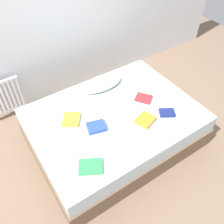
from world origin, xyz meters
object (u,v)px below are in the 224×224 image
Objects in this scene: radiator at (2,98)px; textbook_green at (91,167)px; textbook_blue at (96,127)px; textbook_navy at (167,113)px; pillow at (101,83)px; bed at (114,127)px; textbook_orange at (145,120)px; textbook_yellow at (71,119)px; textbook_red at (143,98)px.

textbook_green is at bearing -75.62° from radiator.
textbook_blue is 1.16× the size of textbook_navy.
radiator is 1.37m from pillow.
bed is 10.03× the size of textbook_orange.
textbook_yellow is at bearing 108.10° from textbook_green.
textbook_red is (0.75, 0.09, -0.01)m from textbook_blue.
bed is 0.68m from textbook_navy.
textbook_red is (0.45, 0.01, 0.27)m from bed.
textbook_yellow is (-0.18, 0.26, -0.00)m from textbook_blue.
textbook_red is at bearing 132.01° from textbook_navy.
textbook_navy is (0.52, -0.35, 0.27)m from bed.
textbook_orange is 1.00× the size of textbook_red.
textbook_yellow is at bearing 126.15° from textbook_orange.
pillow is (1.18, -0.69, 0.19)m from radiator.
textbook_blue is 0.76m from textbook_red.
pillow is at bearing -30.23° from radiator.
textbook_green is (-0.83, -0.18, -0.01)m from textbook_orange.
bed is 3.61× the size of radiator.
textbook_green is at bearing -100.11° from textbook_red.
bed is 10.07× the size of textbook_red.
pillow reaches higher than textbook_orange.
textbook_blue is 0.32m from textbook_yellow.
textbook_blue reaches higher than textbook_green.
radiator is 2.20m from textbook_navy.
bed is 9.75× the size of textbook_blue.
textbook_yellow is (0.13, 0.67, 0.00)m from textbook_green.
textbook_orange is 0.85m from textbook_green.
textbook_blue is (-0.30, -0.08, 0.28)m from bed.
bed is 3.42× the size of pillow.
bed is 0.61m from pillow.
radiator reaches higher than pillow.
pillow is 2.93× the size of textbook_orange.
textbook_yellow is (-0.48, 0.18, 0.27)m from bed.
textbook_yellow is at bearing 139.34° from textbook_blue.
textbook_yellow is (0.56, -1.02, 0.16)m from radiator.
radiator reaches higher than textbook_yellow.
textbook_blue is at bearing -110.05° from textbook_yellow.
textbook_green reaches higher than textbook_red.
pillow reaches higher than bed.
textbook_red is (1.06, 0.49, -0.00)m from textbook_green.
textbook_green is 1.13m from textbook_navy.
bed is at bearing 107.10° from textbook_orange.
textbook_orange is at bearing -157.93° from textbook_navy.
textbook_green is 0.68m from textbook_yellow.
textbook_yellow reaches higher than textbook_green.
bed is at bearing 30.80° from textbook_blue.
bed is 0.82m from textbook_green.
textbook_orange reaches higher than textbook_blue.
textbook_red is 0.36m from textbook_navy.
pillow reaches higher than textbook_yellow.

